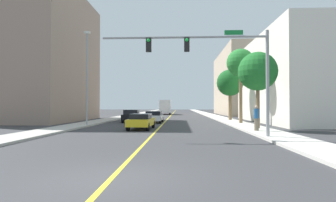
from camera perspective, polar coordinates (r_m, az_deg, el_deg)
ground at (r=49.30m, az=0.37°, el=-3.27°), size 192.00×192.00×0.00m
sidewalk_left at (r=50.21m, az=-8.68°, el=-3.13°), size 2.53×168.00×0.15m
sidewalk_right at (r=49.63m, az=9.53°, el=-3.15°), size 2.53×168.00×0.15m
lane_marking_center at (r=49.30m, az=0.37°, el=-3.26°), size 0.16×144.00×0.01m
building_left_near at (r=39.56m, az=-24.69°, el=8.24°), size 10.23×16.66×16.48m
building_right_near at (r=36.28m, az=25.75°, el=4.02°), size 10.37×20.05×10.12m
building_right_far at (r=63.25m, az=15.54°, el=3.55°), size 10.27×25.43×13.85m
traffic_signal_mast at (r=16.83m, az=9.88°, el=8.85°), size 9.98×0.36×6.32m
street_lamp at (r=27.67m, az=-16.49°, el=5.54°), size 0.56×0.28×9.00m
palm_near at (r=23.44m, az=18.15°, el=5.79°), size 3.14×3.14×6.16m
palm_mid at (r=30.11m, az=14.86°, el=7.53°), size 2.93×2.93×7.81m
palm_far at (r=36.47m, az=12.77°, el=3.65°), size 3.43×3.43×6.50m
car_black at (r=32.88m, az=-7.56°, el=-3.07°), size 1.98×4.13×1.49m
car_yellow at (r=22.82m, az=-5.57°, el=-4.15°), size 1.91×4.32×1.29m
car_white at (r=31.45m, az=-2.94°, el=-3.27°), size 1.98×3.92×1.34m
delivery_truck at (r=61.86m, az=-0.59°, el=-1.23°), size 2.62×8.55×3.20m
pedestrian at (r=20.90m, az=17.90°, el=-3.37°), size 0.38×0.38×1.82m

